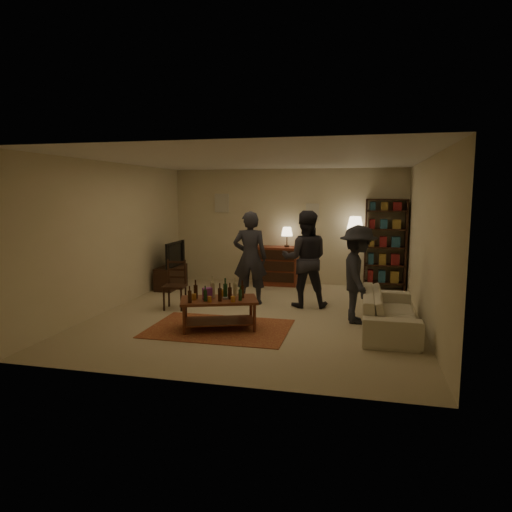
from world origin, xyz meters
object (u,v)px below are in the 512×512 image
(dresser, at_px, (276,265))
(tv_stand, at_px, (171,271))
(floor_lamp, at_px, (355,228))
(person_right, at_px, (305,259))
(person_by_sofa, at_px, (358,274))
(person_left, at_px, (250,258))
(coffee_table, at_px, (218,303))
(sofa, at_px, (389,311))
(bookshelf, at_px, (385,243))
(dining_chair, at_px, (175,283))

(dresser, bearing_deg, tv_stand, -157.93)
(floor_lamp, distance_m, person_right, 2.09)
(tv_stand, bearing_deg, person_by_sofa, -24.23)
(floor_lamp, bearing_deg, dresser, 177.96)
(person_right, bearing_deg, person_left, -7.18)
(coffee_table, height_order, floor_lamp, floor_lamp)
(person_left, relative_size, person_right, 0.99)
(tv_stand, relative_size, floor_lamp, 0.65)
(coffee_table, height_order, sofa, coffee_table)
(sofa, height_order, person_by_sofa, person_by_sofa)
(coffee_table, xyz_separation_m, floor_lamp, (2.01, 3.61, 0.95))
(bookshelf, relative_size, person_by_sofa, 1.24)
(coffee_table, xyz_separation_m, tv_stand, (-2.02, 2.76, -0.04))
(coffee_table, xyz_separation_m, bookshelf, (2.67, 3.74, 0.61))
(bookshelf, bearing_deg, person_left, -142.49)
(sofa, xyz_separation_m, person_right, (-1.49, 1.21, 0.61))
(person_right, bearing_deg, person_by_sofa, 130.01)
(dresser, bearing_deg, coffee_table, -93.59)
(person_right, bearing_deg, bookshelf, -136.19)
(dining_chair, relative_size, dresser, 0.68)
(coffee_table, relative_size, person_right, 0.74)
(coffee_table, distance_m, floor_lamp, 4.24)
(coffee_table, bearing_deg, tv_stand, 126.19)
(bookshelf, bearing_deg, sofa, -90.82)
(person_left, bearing_deg, coffee_table, 79.36)
(dining_chair, xyz_separation_m, person_left, (1.27, 0.68, 0.42))
(bookshelf, distance_m, sofa, 3.26)
(dresser, xyz_separation_m, person_right, (0.91, -1.90, 0.43))
(person_left, distance_m, person_right, 1.06)
(bookshelf, distance_m, person_right, 2.50)
(dresser, bearing_deg, person_right, -64.51)
(dining_chair, distance_m, dresser, 2.96)
(dresser, relative_size, bookshelf, 0.67)
(sofa, bearing_deg, tv_stand, 64.66)
(dining_chair, distance_m, tv_stand, 1.88)
(tv_stand, height_order, floor_lamp, floor_lamp)
(floor_lamp, bearing_deg, coffee_table, -119.08)
(dining_chair, xyz_separation_m, sofa, (3.81, -0.52, -0.18))
(dining_chair, distance_m, floor_lamp, 4.18)
(bookshelf, height_order, sofa, bookshelf)
(dresser, relative_size, person_left, 0.76)
(person_right, bearing_deg, dresser, -72.82)
(bookshelf, height_order, person_by_sofa, bookshelf)
(tv_stand, xyz_separation_m, person_by_sofa, (4.14, -1.87, 0.43))
(person_left, relative_size, person_by_sofa, 1.11)
(person_right, xyz_separation_m, person_by_sofa, (0.99, -0.88, -0.10))
(person_left, bearing_deg, person_by_sofa, 149.16)
(bookshelf, relative_size, sofa, 0.97)
(person_left, height_order, person_by_sofa, person_left)
(bookshelf, xyz_separation_m, person_by_sofa, (-0.55, -2.85, -0.22))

